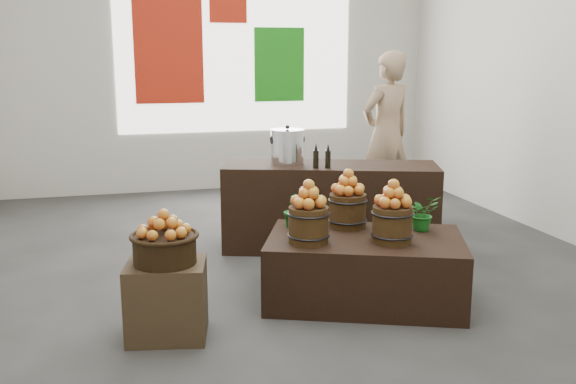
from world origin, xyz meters
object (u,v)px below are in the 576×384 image
object	(u,v)px
crate	(167,300)
counter	(330,207)
stock_pot_left	(287,148)
display_table	(365,269)
shopper	(386,134)
wicker_basket	(165,249)

from	to	relation	value
crate	counter	xyz separation A→B (m)	(1.68, 1.61, 0.16)
crate	stock_pot_left	distance (m)	2.28
crate	display_table	world-z (taller)	crate
display_table	shopper	world-z (taller)	shopper
wicker_basket	stock_pot_left	world-z (taller)	stock_pot_left
wicker_basket	shopper	size ratio (longest dim) A/B	0.22
crate	counter	bearing A→B (deg)	43.76
shopper	wicker_basket	bearing A→B (deg)	25.96
wicker_basket	shopper	xyz separation A→B (m)	(2.74, 2.76, 0.34)
display_table	stock_pot_left	world-z (taller)	stock_pot_left
wicker_basket	counter	world-z (taller)	counter
shopper	crate	bearing A→B (deg)	25.96
counter	stock_pot_left	distance (m)	0.70
display_table	counter	world-z (taller)	counter
wicker_basket	display_table	bearing A→B (deg)	9.81
wicker_basket	counter	distance (m)	2.33
wicker_basket	shopper	world-z (taller)	shopper
wicker_basket	display_table	distance (m)	1.57
crate	stock_pot_left	xyz separation A→B (m)	(1.29, 1.74, 0.72)
counter	stock_pot_left	world-z (taller)	stock_pot_left
crate	display_table	bearing A→B (deg)	9.81
display_table	wicker_basket	bearing A→B (deg)	-148.27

